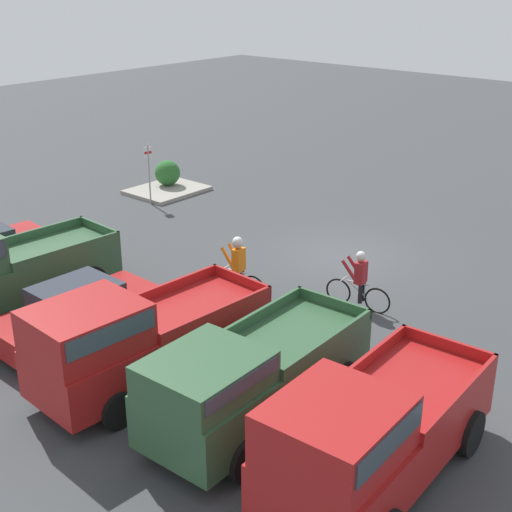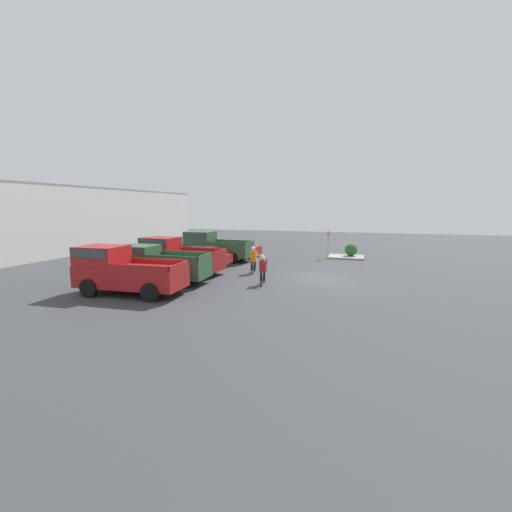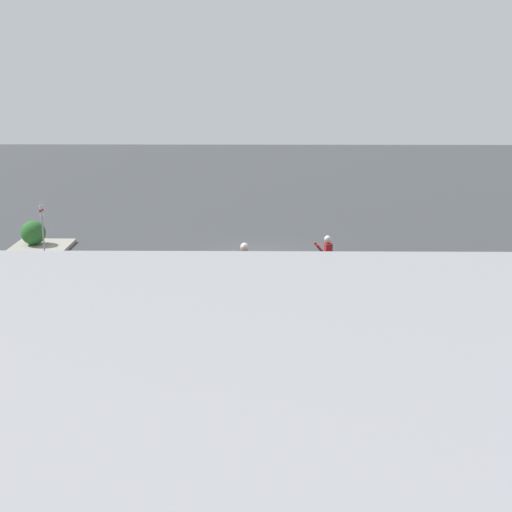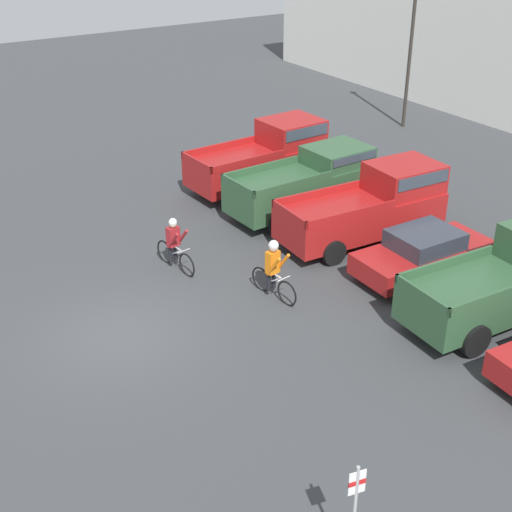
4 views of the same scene
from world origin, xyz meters
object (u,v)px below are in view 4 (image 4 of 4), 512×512
object	(u,v)px
pickup_truck_0	(267,154)
lamppost	(412,31)
pickup_truck_2	(374,203)
cyclist_1	(174,244)
fire_lane_sign	(355,511)
pickup_truck_1	(309,181)
cyclist_0	(273,268)
sedan_0	(423,253)

from	to	relation	value
pickup_truck_0	lamppost	world-z (taller)	lamppost
pickup_truck_2	cyclist_1	xyz separation A→B (m)	(-1.55, -6.39, -0.35)
pickup_truck_2	fire_lane_sign	size ratio (longest dim) A/B	2.39
pickup_truck_1	cyclist_0	size ratio (longest dim) A/B	3.01
lamppost	cyclist_1	bearing A→B (deg)	-66.58
cyclist_0	cyclist_1	size ratio (longest dim) A/B	0.96
pickup_truck_0	pickup_truck_1	bearing A→B (deg)	-3.00
sedan_0	cyclist_0	size ratio (longest dim) A/B	2.38
fire_lane_sign	lamppost	size ratio (longest dim) A/B	0.31
pickup_truck_0	fire_lane_sign	bearing A→B (deg)	-29.25
cyclist_1	pickup_truck_1	bearing A→B (deg)	102.32
lamppost	pickup_truck_2	bearing A→B (deg)	-48.07
pickup_truck_1	pickup_truck_2	distance (m)	2.88
pickup_truck_2	cyclist_1	world-z (taller)	pickup_truck_2
pickup_truck_1	cyclist_0	bearing A→B (deg)	-45.77
pickup_truck_0	lamppost	bearing A→B (deg)	105.62
sedan_0	fire_lane_sign	world-z (taller)	fire_lane_sign
sedan_0	cyclist_1	bearing A→B (deg)	-126.15
cyclist_0	sedan_0	bearing A→B (deg)	73.06
sedan_0	fire_lane_sign	size ratio (longest dim) A/B	1.81
pickup_truck_2	fire_lane_sign	distance (m)	13.07
pickup_truck_0	pickup_truck_1	distance (m)	2.82
cyclist_0	cyclist_1	world-z (taller)	cyclist_0
fire_lane_sign	cyclist_0	bearing A→B (deg)	153.90
pickup_truck_1	cyclist_0	distance (m)	6.13
fire_lane_sign	pickup_truck_0	bearing A→B (deg)	150.75
cyclist_0	lamppost	distance (m)	17.56
sedan_0	lamppost	bearing A→B (deg)	138.68
cyclist_0	lamppost	xyz separation A→B (m)	(-9.78, 14.16, 3.52)
cyclist_1	fire_lane_sign	world-z (taller)	fire_lane_sign
pickup_truck_1	cyclist_1	size ratio (longest dim) A/B	2.89
cyclist_1	fire_lane_sign	bearing A→B (deg)	-12.52
pickup_truck_2	cyclist_0	xyz separation A→B (m)	(1.43, -4.87, -0.26)
pickup_truck_2	cyclist_0	bearing A→B (deg)	-73.59
pickup_truck_2	lamppost	size ratio (longest dim) A/B	0.73
pickup_truck_0	pickup_truck_2	size ratio (longest dim) A/B	0.97
cyclist_0	pickup_truck_0	bearing A→B (deg)	147.35
pickup_truck_2	cyclist_0	size ratio (longest dim) A/B	3.13
cyclist_0	fire_lane_sign	world-z (taller)	fire_lane_sign
sedan_0	cyclist_0	xyz separation A→B (m)	(-1.34, -4.39, 0.20)
pickup_truck_0	pickup_truck_2	distance (m)	5.66
lamppost	sedan_0	bearing A→B (deg)	-41.32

